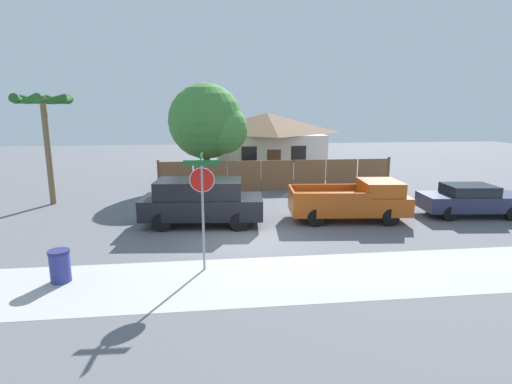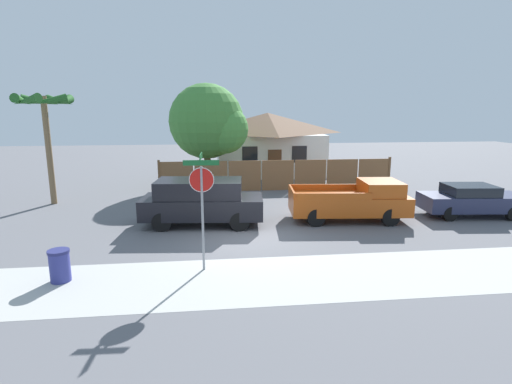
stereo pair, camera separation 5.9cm
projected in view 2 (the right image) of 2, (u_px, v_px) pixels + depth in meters
ground_plane at (246, 238)px, 14.52m from camera, size 80.00×80.00×0.00m
sidewalk_strip at (257, 279)px, 11.02m from camera, size 36.00×3.20×0.01m
wooden_fence at (278, 175)px, 22.96m from camera, size 13.51×0.12×1.84m
house at (267, 142)px, 29.35m from camera, size 7.90×7.24×4.34m
oak_tree at (210, 123)px, 23.56m from camera, size 4.65×4.43×6.11m
palm_tree at (45, 110)px, 18.90m from camera, size 2.63×2.83×5.31m
red_suv at (202, 201)px, 16.01m from camera, size 4.96×2.39×1.85m
orange_pickup at (353, 201)px, 16.73m from camera, size 5.00×2.47×1.69m
parked_sedan at (472, 200)px, 17.38m from camera, size 4.47×2.13×1.39m
stop_sign at (202, 192)px, 11.22m from camera, size 1.00×0.90×3.40m
trash_bin at (60, 266)px, 10.81m from camera, size 0.57×0.57×0.89m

